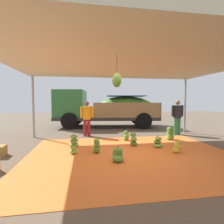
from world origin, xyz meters
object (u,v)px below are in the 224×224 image
Objects in this scene: cargo_truck_main at (105,108)px; worker_0 at (177,115)px; banana_bunch_0 at (158,142)px; banana_bunch_5 at (126,136)px; banana_bunch_3 at (74,141)px; worker_1 at (87,116)px; banana_bunch_6 at (97,146)px; banana_bunch_9 at (177,147)px; banana_bunch_11 at (73,148)px; banana_bunch_8 at (118,155)px; banana_bunch_10 at (170,134)px; banana_bunch_1 at (134,140)px.

cargo_truck_main is 4.71m from worker_0.
banana_bunch_5 reaches higher than banana_bunch_0.
worker_1 is (0.50, 1.90, 0.78)m from banana_bunch_3.
banana_bunch_0 is at bearing 9.40° from banana_bunch_6.
banana_bunch_6 is at bearing -129.89° from banana_bunch_5.
banana_bunch_11 is (-3.29, 0.39, 0.01)m from banana_bunch_9.
banana_bunch_3 is 0.28× the size of worker_1.
banana_bunch_11 is at bearing -87.68° from banana_bunch_3.
cargo_truck_main is at bearing 134.90° from worker_0.
banana_bunch_8 is at bearing -59.74° from banana_bunch_6.
cargo_truck_main is (-2.35, 4.46, 0.99)m from banana_bunch_10.
banana_bunch_6 reaches higher than banana_bunch_3.
banana_bunch_11 is at bearing -142.19° from banana_bunch_5.
banana_bunch_3 is 0.27× the size of worker_0.
worker_0 is (0.96, 1.13, 0.74)m from banana_bunch_10.
banana_bunch_6 is 1.23× the size of banana_bunch_8.
banana_bunch_6 is at bearing 171.43° from banana_bunch_9.
worker_1 is at bearing 142.52° from banana_bunch_5.
banana_bunch_8 is at bearing -166.34° from banana_bunch_9.
worker_1 is (-1.69, 2.20, 0.74)m from banana_bunch_1.
banana_bunch_3 is 1.11× the size of banana_bunch_8.
banana_bunch_0 is 0.06× the size of cargo_truck_main.
banana_bunch_11 reaches higher than banana_bunch_8.
banana_bunch_8 is at bearing -55.50° from banana_bunch_3.
banana_bunch_1 is 2.25m from banana_bunch_11.
worker_1 is at bearing 130.82° from banana_bunch_9.
banana_bunch_10 is 0.35× the size of worker_1.
banana_bunch_11 is (-2.15, -0.68, -0.03)m from banana_bunch_1.
banana_bunch_9 is 3.54m from worker_0.
worker_0 reaches higher than banana_bunch_11.
banana_bunch_6 is at bearing -0.58° from banana_bunch_11.
banana_bunch_6 is 3.61m from banana_bunch_10.
banana_bunch_10 is 3.89m from worker_1.
banana_bunch_0 is at bearing 6.97° from banana_bunch_11.
banana_bunch_1 is 0.93× the size of banana_bunch_10.
banana_bunch_11 is at bearing -152.32° from worker_0.
banana_bunch_6 is at bearing 120.26° from banana_bunch_8.
banana_bunch_1 is 1.57m from banana_bunch_6.
banana_bunch_0 reaches higher than banana_bunch_8.
banana_bunch_3 is 0.90× the size of banana_bunch_6.
banana_bunch_10 reaches higher than banana_bunch_11.
banana_bunch_0 is at bearing -11.64° from banana_bunch_3.
banana_bunch_8 is (-0.90, -1.57, -0.05)m from banana_bunch_1.
banana_bunch_0 is 0.97× the size of banana_bunch_9.
banana_bunch_9 is (1.19, -2.02, -0.00)m from banana_bunch_5.
worker_1 is at bearing 158.54° from banana_bunch_10.
cargo_truck_main is (-1.63, 6.33, 1.06)m from banana_bunch_9.
banana_bunch_6 is 1.18× the size of banana_bunch_9.
banana_bunch_11 is at bearing -159.73° from banana_bunch_10.
banana_bunch_5 is 1.01× the size of banana_bunch_9.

